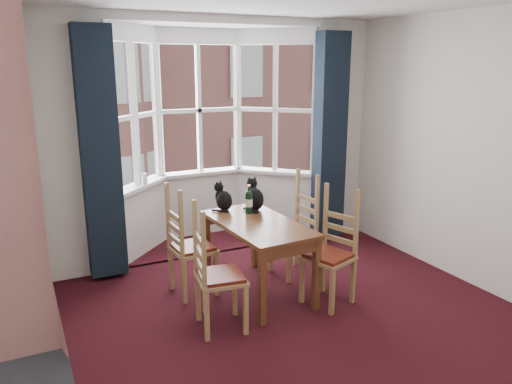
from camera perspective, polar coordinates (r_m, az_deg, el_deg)
floor at (r=4.50m, az=7.66°, el=-15.99°), size 4.50×4.50×0.00m
wall_left at (r=3.32m, az=-21.58°, el=-1.83°), size 0.00×4.50×4.50m
wall_right at (r=5.35m, az=26.37°, el=3.61°), size 0.00×4.50×4.50m
wall_back_pier_left at (r=5.54m, az=-20.06°, el=4.57°), size 0.70×0.12×2.80m
wall_back_pier_right at (r=6.73m, az=9.21°, el=6.89°), size 0.70×0.12×2.80m
bay_window at (r=6.40m, az=-5.72°, el=6.62°), size 2.76×0.94×2.80m
curtain_left at (r=5.40m, az=-17.37°, el=4.01°), size 0.38×0.22×2.60m
curtain_right at (r=6.46m, az=8.43°, el=6.16°), size 0.38×0.22×2.60m
dining_table at (r=4.97m, az=0.20°, el=-4.60°), size 0.76×1.32×0.75m
chair_left_near at (r=4.37m, az=-5.21°, el=-9.89°), size 0.46×0.47×0.92m
chair_left_far at (r=5.03m, az=-8.20°, el=-6.62°), size 0.43×0.44×0.92m
chair_right_near at (r=4.93m, az=8.89°, el=-7.09°), size 0.52×0.53×0.92m
chair_right_far at (r=5.53m, az=5.01°, el=-4.55°), size 0.43×0.45×0.92m
cat_left at (r=5.32m, az=-3.75°, el=-0.79°), size 0.24×0.27×0.32m
cat_right at (r=5.33m, az=-0.20°, el=-0.57°), size 0.21×0.28×0.36m
wine_bottle at (r=5.19m, az=-0.81°, el=-1.02°), size 0.08×0.08×0.30m
candle_tall at (r=6.10m, az=-12.58°, el=1.49°), size 0.06×0.06×0.13m
street at (r=36.46m, az=-21.91°, el=0.39°), size 80.00×80.00×0.00m
tenement_building at (r=17.36m, az=-19.17°, el=11.55°), size 18.40×7.80×15.20m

